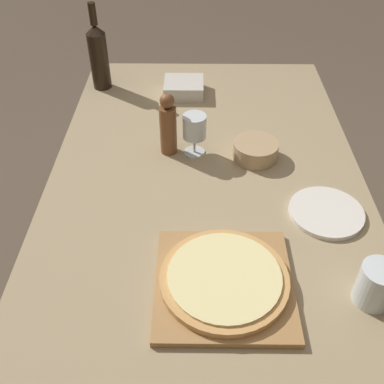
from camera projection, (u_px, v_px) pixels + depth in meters
name	position (u px, v px, depth m)	size (l,w,h in m)	color
ground_plane	(203.00, 322.00, 1.84)	(12.00, 12.00, 0.00)	brown
dining_table	(206.00, 206.00, 1.41)	(0.98, 1.71, 0.72)	#9E8966
cutting_board	(224.00, 283.00, 1.08)	(0.33, 0.33, 0.02)	#A87A47
pizza	(224.00, 278.00, 1.07)	(0.31, 0.31, 0.02)	tan
wine_bottle	(99.00, 55.00, 1.75)	(0.07, 0.07, 0.34)	black
pepper_mill	(168.00, 125.00, 1.44)	(0.05, 0.05, 0.21)	brown
wine_glass	(194.00, 128.00, 1.43)	(0.08, 0.08, 0.14)	silver
small_bowl	(255.00, 150.00, 1.46)	(0.15, 0.15, 0.06)	tan
drinking_tumbler	(376.00, 285.00, 1.02)	(0.09, 0.09, 0.11)	silver
dinner_plate	(326.00, 212.00, 1.27)	(0.21, 0.21, 0.01)	silver
food_container	(184.00, 88.00, 1.78)	(0.15, 0.15, 0.05)	beige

